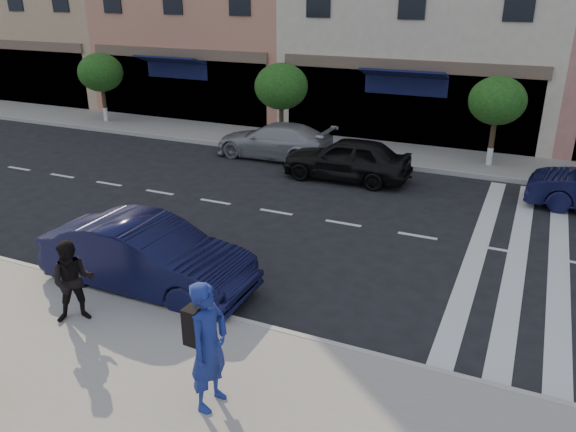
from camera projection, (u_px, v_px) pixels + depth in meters
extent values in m
plane|color=black|center=(280.00, 291.00, 11.71)|extent=(120.00, 120.00, 0.00)
cube|color=gray|center=(176.00, 399.00, 8.52)|extent=(60.00, 4.50, 0.15)
cube|color=gray|center=(405.00, 155.00, 20.97)|extent=(60.00, 3.00, 0.15)
cylinder|color=#473323|center=(104.00, 103.00, 25.81)|extent=(0.18, 0.18, 1.65)
cylinder|color=silver|center=(106.00, 114.00, 26.00)|extent=(0.20, 0.20, 0.60)
ellipsoid|color=#174012|center=(101.00, 72.00, 25.29)|extent=(2.00, 2.00, 1.70)
cylinder|color=#473323|center=(281.00, 121.00, 22.38)|extent=(0.18, 0.18, 1.60)
cylinder|color=silver|center=(281.00, 133.00, 22.57)|extent=(0.20, 0.20, 0.60)
ellipsoid|color=#174012|center=(281.00, 86.00, 21.86)|extent=(2.10, 2.10, 1.79)
cylinder|color=#473323|center=(492.00, 141.00, 19.31)|extent=(0.18, 0.18, 1.71)
cylinder|color=silver|center=(490.00, 156.00, 19.51)|extent=(0.20, 0.20, 0.60)
ellipsoid|color=#174012|center=(497.00, 101.00, 18.79)|extent=(1.90, 1.90, 1.62)
imported|color=navy|center=(209.00, 346.00, 7.97)|extent=(0.52, 0.76, 2.01)
imported|color=black|center=(73.00, 282.00, 10.15)|extent=(0.98, 0.95, 1.59)
imported|color=black|center=(148.00, 256.00, 11.56)|extent=(4.56, 1.62, 1.50)
imported|color=#97969B|center=(275.00, 141.00, 20.72)|extent=(4.46, 1.82, 1.29)
imported|color=black|center=(347.00, 159.00, 18.30)|extent=(4.18, 1.73, 1.42)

